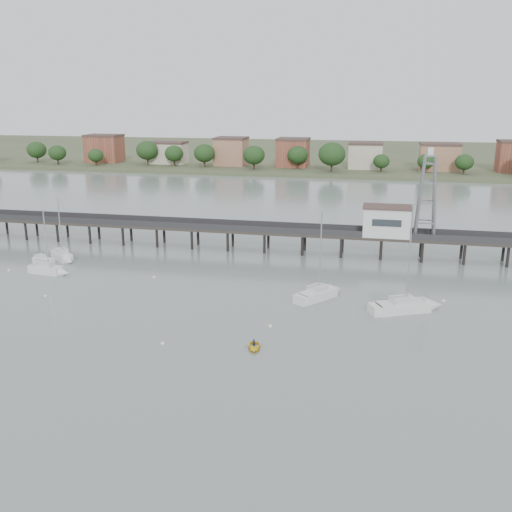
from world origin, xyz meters
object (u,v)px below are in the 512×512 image
(sailboat_c, at_px, (323,293))
(sailboat_f, at_px, (64,257))
(lattice_tower, at_px, (427,197))
(sailboat_b, at_px, (52,270))
(pier, at_px, (248,230))
(sailboat_d, at_px, (414,306))
(white_tender, at_px, (43,260))
(yellow_dinghy, at_px, (254,349))

(sailboat_c, xyz_separation_m, sailboat_f, (-46.18, 9.28, 0.01))
(lattice_tower, height_order, sailboat_b, lattice_tower)
(pier, bearing_deg, lattice_tower, 0.00)
(lattice_tower, xyz_separation_m, sailboat_d, (-2.77, -26.17, -10.47))
(sailboat_c, relative_size, sailboat_f, 1.14)
(lattice_tower, relative_size, sailboat_b, 1.39)
(sailboat_b, height_order, sailboat_d, sailboat_d)
(sailboat_c, relative_size, white_tender, 2.99)
(sailboat_d, bearing_deg, yellow_dinghy, -164.35)
(sailboat_c, distance_m, white_tender, 49.49)
(sailboat_c, distance_m, sailboat_d, 12.66)
(pier, bearing_deg, sailboat_f, -154.66)
(lattice_tower, height_order, yellow_dinghy, lattice_tower)
(sailboat_f, distance_m, white_tender, 3.50)
(sailboat_d, height_order, sailboat_f, sailboat_d)
(lattice_tower, xyz_separation_m, white_tender, (-64.09, -16.23, -10.61))
(pier, relative_size, yellow_dinghy, 50.95)
(lattice_tower, height_order, white_tender, lattice_tower)
(lattice_tower, distance_m, yellow_dinghy, 48.77)
(sailboat_c, xyz_separation_m, yellow_dinghy, (-6.02, -19.12, -0.64))
(sailboat_f, xyz_separation_m, yellow_dinghy, (40.16, -28.41, -0.65))
(sailboat_f, distance_m, yellow_dinghy, 49.20)
(lattice_tower, xyz_separation_m, sailboat_c, (-15.13, -23.40, -10.46))
(sailboat_c, xyz_separation_m, sailboat_d, (12.35, -2.77, -0.01))
(sailboat_d, bearing_deg, sailboat_f, 142.34)
(lattice_tower, relative_size, sailboat_d, 1.00)
(sailboat_c, bearing_deg, yellow_dinghy, -159.81)
(lattice_tower, distance_m, sailboat_d, 28.32)
(white_tender, bearing_deg, sailboat_d, 13.50)
(sailboat_c, bearing_deg, white_tender, 119.33)
(sailboat_f, height_order, white_tender, sailboat_f)
(sailboat_b, bearing_deg, yellow_dinghy, -22.84)
(sailboat_b, bearing_deg, sailboat_d, 1.37)
(pier, bearing_deg, sailboat_c, -55.01)
(yellow_dinghy, bearing_deg, lattice_tower, 52.34)
(lattice_tower, distance_m, sailboat_f, 63.77)
(sailboat_c, height_order, white_tender, sailboat_c)
(lattice_tower, bearing_deg, pier, -180.00)
(sailboat_c, distance_m, yellow_dinghy, 20.06)
(lattice_tower, height_order, sailboat_f, lattice_tower)
(lattice_tower, relative_size, yellow_dinghy, 5.26)
(sailboat_d, relative_size, sailboat_f, 1.33)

